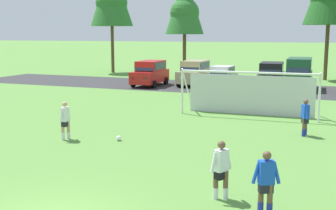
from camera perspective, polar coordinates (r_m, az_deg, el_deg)
name	(u,v)px	position (r m, az deg, el deg)	size (l,w,h in m)	color
ground_plane	(212,114)	(24.38, 5.86, -1.22)	(400.00, 400.00, 0.00)	#598C3D
parking_lot_strip	(251,89)	(36.00, 10.97, 2.12)	(52.00, 8.40, 0.01)	#333335
soccer_ball	(119,138)	(18.44, -6.53, -4.38)	(0.22, 0.22, 0.22)	white
soccer_goal	(250,92)	(24.24, 10.73, 1.69)	(7.46, 2.12, 2.57)	white
player_striker_near	(221,170)	(11.95, 7.02, -8.53)	(0.50, 0.65, 1.64)	brown
player_midfield_center	(305,118)	(19.98, 17.67, -1.60)	(0.38, 0.73, 1.64)	brown
player_defender_far	(65,121)	(18.89, -13.43, -2.02)	(0.29, 0.74, 1.64)	tan
player_winger_left	(266,183)	(11.17, 12.82, -10.01)	(0.72, 0.39, 1.64)	brown
parked_car_slot_far_left	(150,73)	(37.36, -2.37, 4.26)	(2.22, 4.64, 2.16)	red
parked_car_slot_left	(195,73)	(37.76, 3.56, 4.30)	(2.18, 4.62, 2.16)	tan
parked_car_slot_center_left	(222,76)	(37.50, 7.13, 3.85)	(2.19, 4.28, 1.72)	silver
parked_car_slot_center	(271,75)	(36.14, 13.50, 3.83)	(2.38, 4.72, 2.16)	black
parked_car_slot_center_right	(299,73)	(36.60, 16.94, 4.10)	(2.31, 4.86, 2.52)	#194C2D
tree_mid_left	(185,6)	(44.91, 2.22, 12.98)	(3.96, 3.96, 10.56)	brown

